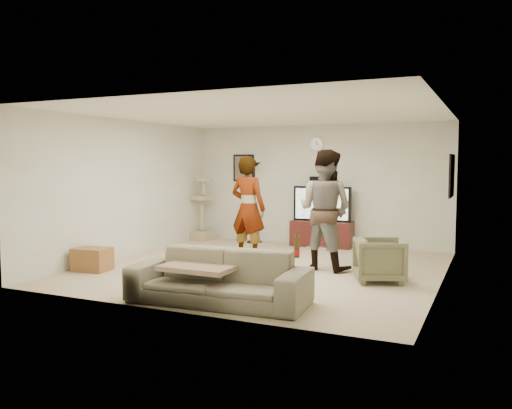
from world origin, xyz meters
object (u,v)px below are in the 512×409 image
at_px(floor_lamp, 254,203).
at_px(armchair, 380,260).
at_px(tv_stand, 322,234).
at_px(person_left, 248,208).
at_px(sofa, 219,277).
at_px(cat_tree, 202,209).
at_px(beer_bottle, 297,247).
at_px(tv, 322,204).
at_px(side_table, 92,259).
at_px(person_right, 325,210).

relative_size(floor_lamp, armchair, 2.48).
bearing_deg(tv_stand, person_left, -109.71).
bearing_deg(sofa, cat_tree, 118.32).
bearing_deg(floor_lamp, beer_bottle, -60.06).
distance_m(tv_stand, person_left, 2.23).
relative_size(cat_tree, armchair, 2.01).
height_order(tv_stand, floor_lamp, floor_lamp).
relative_size(tv, armchair, 1.74).
relative_size(person_left, beer_bottle, 7.35).
bearing_deg(armchair, side_table, 83.13).
xyz_separation_m(tv_stand, person_left, (-0.72, -2.01, 0.66)).
xyz_separation_m(cat_tree, armchair, (4.45, -2.52, -0.38)).
height_order(armchair, side_table, armchair).
relative_size(armchair, side_table, 1.26).
height_order(person_left, sofa, person_left).
relative_size(tv, person_right, 0.62).
bearing_deg(person_right, side_table, 38.89).
relative_size(person_left, person_right, 0.95).
relative_size(cat_tree, side_table, 2.53).
distance_m(person_right, armchair, 1.30).
bearing_deg(tv_stand, sofa, -87.92).
distance_m(tv, cat_tree, 2.74).
height_order(floor_lamp, armchair, floor_lamp).
distance_m(floor_lamp, armchair, 4.19).
distance_m(tv, person_right, 2.31).
distance_m(floor_lamp, person_right, 3.06).
xyz_separation_m(tv_stand, floor_lamp, (-1.48, -0.08, 0.60)).
height_order(floor_lamp, sofa, floor_lamp).
height_order(tv_stand, person_right, person_right).
xyz_separation_m(person_left, beer_bottle, (1.90, -2.71, -0.15)).
distance_m(tv_stand, beer_bottle, 4.89).
relative_size(floor_lamp, person_right, 0.89).
xyz_separation_m(tv_stand, armchair, (1.73, -2.72, 0.05)).
relative_size(person_right, beer_bottle, 7.71).
bearing_deg(side_table, person_right, 26.61).
xyz_separation_m(tv, side_table, (-2.59, -3.85, -0.70)).
bearing_deg(armchair, sofa, 120.49).
height_order(tv_stand, armchair, armchair).
bearing_deg(tv, person_left, -109.71).
height_order(tv, armchair, tv).
height_order(tv, cat_tree, cat_tree).
bearing_deg(armchair, tv, 10.83).
bearing_deg(side_table, tv, 56.05).
relative_size(tv_stand, person_right, 0.65).
bearing_deg(person_right, cat_tree, -17.63).
bearing_deg(tv, cat_tree, -175.83).
bearing_deg(cat_tree, tv, 4.17).
xyz_separation_m(beer_bottle, armchair, (0.54, 1.99, -0.45)).
xyz_separation_m(tv, person_right, (0.73, -2.19, 0.08)).
bearing_deg(beer_bottle, sofa, 180.00).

